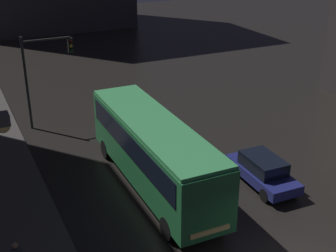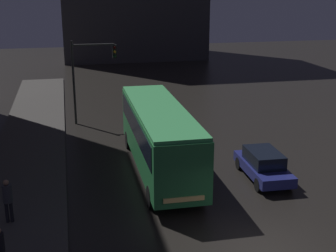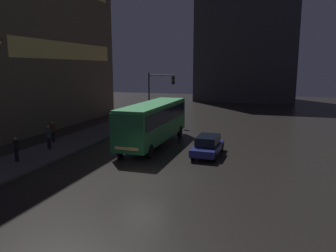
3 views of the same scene
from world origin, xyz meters
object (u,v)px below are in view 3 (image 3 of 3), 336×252
Objects in this scene: pedestrian_near at (16,147)px; pedestrian_mid at (53,129)px; car_taxi at (208,145)px; traffic_light_main at (158,89)px; pedestrian_far at (49,135)px; bus_near at (154,119)px.

pedestrian_mid reaches higher than pedestrian_near.
traffic_light_main is (-7.79, 11.74, 3.16)m from car_taxi.
car_taxi is 12.14m from pedestrian_far.
pedestrian_near is 5.83m from pedestrian_mid.
bus_near is 10.29m from traffic_light_main.
bus_near reaches higher than car_taxi.
car_taxi is 2.42× the size of pedestrian_mid.
traffic_light_main reaches higher than pedestrian_far.
pedestrian_near is at bearing -102.97° from traffic_light_main.
pedestrian_far reaches higher than car_taxi.
pedestrian_near is at bearing 49.02° from bus_near.
pedestrian_near is 0.90× the size of pedestrian_far.
pedestrian_near reaches higher than car_taxi.
pedestrian_near is (-6.93, -7.82, -1.01)m from bus_near.
bus_near is at bearing -73.37° from traffic_light_main.
pedestrian_mid is at bearing -120.71° from pedestrian_far.
bus_near is 8.56m from pedestrian_mid.
pedestrian_far is at bearing -106.43° from traffic_light_main.
pedestrian_mid is (-1.30, 5.68, 0.10)m from pedestrian_near.
traffic_light_main is at bearing 71.47° from pedestrian_mid.
pedestrian_far is 14.82m from traffic_light_main.
traffic_light_main is at bearing -166.63° from pedestrian_far.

